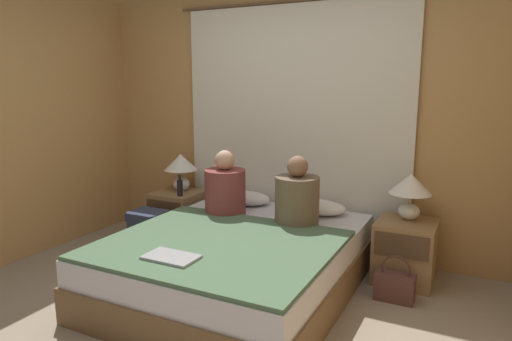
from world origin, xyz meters
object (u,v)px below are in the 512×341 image
bed (238,263)px  person_right_in_bed (297,198)px  backpack_on_floor (149,230)px  pillow_right (319,207)px  person_left_in_bed (225,189)px  laptop_on_bed (171,257)px  handbag_on_floor (395,286)px  pillow_left (246,198)px  lamp_left (181,166)px  nightstand_left (178,215)px  nightstand_right (405,251)px  lamp_right (410,189)px  beer_bottle_on_left_stand (180,187)px

bed → person_right_in_bed: (0.31, 0.44, 0.46)m
bed → backpack_on_floor: bearing=165.7°
pillow_right → backpack_on_floor: bearing=-160.4°
person_left_in_bed → laptop_on_bed: person_left_in_bed is taller
person_right_in_bed → handbag_on_floor: person_right_in_bed is taller
handbag_on_floor → laptop_on_bed: bearing=-139.5°
pillow_left → bed: bearing=-65.8°
lamp_left → person_right_in_bed: 1.50m
nightstand_left → pillow_right: 1.53m
person_right_in_bed → bed: bearing=-124.8°
lamp_left → person_right_in_bed: person_right_in_bed is taller
nightstand_left → backpack_on_floor: 0.48m
nightstand_left → person_right_in_bed: (1.44, -0.32, 0.43)m
pillow_left → handbag_on_floor: bearing=-16.5°
nightstand_right → pillow_left: pillow_left is taller
pillow_right → person_left_in_bed: 0.85m
pillow_left → person_right_in_bed: person_right_in_bed is taller
lamp_right → laptop_on_bed: (-1.25, -1.52, -0.27)m
nightstand_left → handbag_on_floor: 2.30m
nightstand_right → backpack_on_floor: 2.31m
nightstand_left → pillow_right: (1.50, 0.05, 0.26)m
bed → pillow_right: 0.94m
nightstand_right → pillow_left: 1.53m
lamp_right → person_left_in_bed: bearing=-165.4°
lamp_left → pillow_right: size_ratio=0.78×
pillow_left → handbag_on_floor: pillow_left is taller
lamp_left → person_left_in_bed: size_ratio=0.67×
pillow_right → beer_bottle_on_left_stand: (-1.38, -0.18, 0.07)m
pillow_right → nightstand_left: bearing=-178.0°
nightstand_left → bed: bearing=-34.0°
lamp_right → nightstand_left: bearing=-178.2°
pillow_right → person_right_in_bed: (-0.06, -0.38, 0.17)m
pillow_left → pillow_right: same height
pillow_left → backpack_on_floor: bearing=-144.9°
person_right_in_bed → backpack_on_floor: 1.51m
person_left_in_bed → person_right_in_bed: 0.68m
nightstand_left → person_right_in_bed: size_ratio=0.88×
bed → laptop_on_bed: bearing=-99.6°
person_left_in_bed → backpack_on_floor: bearing=-168.3°
nightstand_right → backpack_on_floor: (-2.26, -0.48, -0.02)m
laptop_on_bed → pillow_left: bearing=99.5°
backpack_on_floor → beer_bottle_on_left_stand: bearing=72.0°
bed → beer_bottle_on_left_stand: bearing=147.6°
laptop_on_bed → backpack_on_floor: (-1.01, 0.97, -0.26)m
backpack_on_floor → pillow_right: bearing=19.6°
nightstand_right → lamp_right: bearing=90.0°
pillow_left → person_right_in_bed: size_ratio=0.85×
nightstand_left → person_right_in_bed: 1.54m
bed → person_left_in_bed: bearing=130.1°
bed → person_right_in_bed: size_ratio=3.57×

